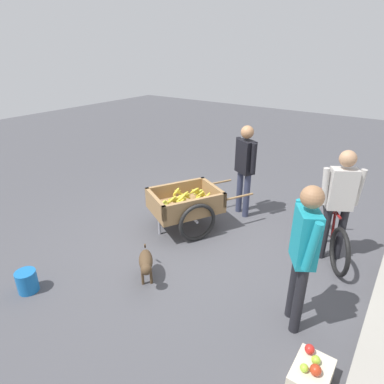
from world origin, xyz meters
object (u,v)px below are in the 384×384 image
Objects in this scene: plastic_bucket at (27,281)px; vendor_person at (245,163)px; bicycle at (329,231)px; apple_crate at (311,376)px; cyclist_person at (340,197)px; bystander_person at (304,247)px; dog at (146,262)px; fruit_cart at (185,204)px.

vendor_person is at bearing 160.27° from plastic_bucket.
plastic_bucket is (3.07, -2.82, -0.21)m from bicycle.
apple_crate is at bearing 38.07° from vendor_person.
bystander_person is (1.51, -0.00, 0.03)m from cyclist_person.
vendor_person is 5.72× the size of plastic_bucket.
bystander_person is at bearing -148.18° from apple_crate.
dog is at bearing -43.71° from cyclist_person.
plastic_bucket is 3.38m from apple_crate.
fruit_cart is at bearing -72.66° from bicycle.
cyclist_person reaches higher than fruit_cart.
cyclist_person is 3.20× the size of dog.
fruit_cart is at bearing -164.63° from dog.
dog is at bearing -96.06° from apple_crate.
vendor_person reaches higher than cyclist_person.
dog is 2.01m from bystander_person.
bicycle reaches higher than fruit_cart.
vendor_person is 2.50m from dog.
cyclist_person is at bearing -169.67° from apple_crate.
vendor_person reaches higher than dog.
dog is 0.31× the size of bystander_person.
bystander_person is at bearing -0.04° from cyclist_person.
plastic_bucket is 0.65× the size of apple_crate.
dog is at bearing -77.75° from bystander_person.
plastic_bucket is at bearing -45.97° from dog.
bystander_person is at bearing 2.63° from bicycle.
vendor_person is 1.74m from bicycle.
bicycle is (0.35, 1.59, -0.63)m from vendor_person.
apple_crate is at bearing 11.60° from bicycle.
apple_crate is at bearing 58.16° from fruit_cart.
bicycle is 0.88× the size of bystander_person.
vendor_person is 1.01× the size of cyclist_person.
apple_crate is at bearing 83.94° from dog.
dog is (1.38, 0.38, -0.17)m from fruit_cart.
plastic_bucket is (2.41, -0.69, -0.30)m from fruit_cart.
bicycle reaches higher than plastic_bucket.
cyclist_person is (0.13, 0.08, 0.62)m from bicycle.
cyclist_person is (0.48, 1.67, -0.01)m from vendor_person.
fruit_cart is 3.07m from apple_crate.
plastic_bucket is (1.03, -1.07, -0.13)m from dog.
vendor_person reaches higher than bicycle.
dog is 1.16× the size of apple_crate.
bicycle is at bearing -177.37° from bystander_person.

